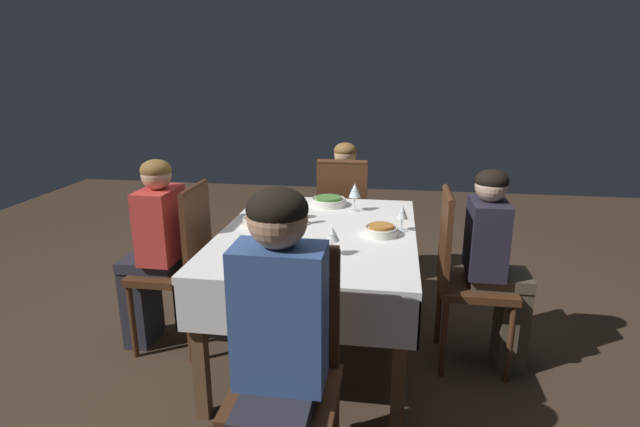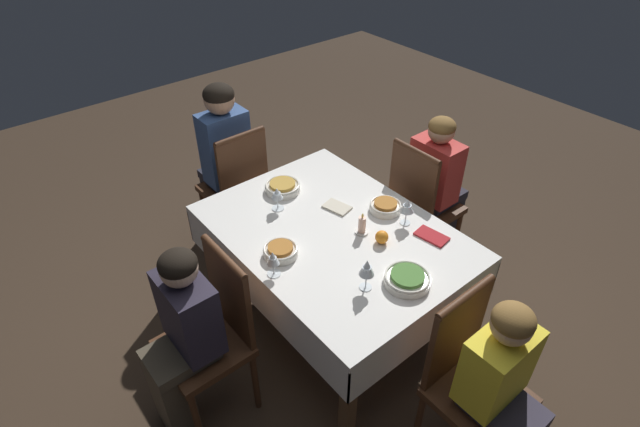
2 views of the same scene
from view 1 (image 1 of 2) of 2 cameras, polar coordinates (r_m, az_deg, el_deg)
ground_plane at (r=2.95m, az=-0.18°, el=-15.41°), size 8.00×8.00×0.00m
dining_table at (r=2.67m, az=-0.19°, el=-3.71°), size 1.38×1.02×0.72m
chair_east at (r=1.88m, az=-3.72°, el=-16.91°), size 0.38×0.38×0.95m
chair_north at (r=2.74m, az=16.07°, el=-6.37°), size 0.38×0.38×0.95m
chair_west at (r=3.60m, az=2.65°, el=-0.25°), size 0.38×0.38×0.95m
chair_south at (r=2.88m, az=-15.61°, el=-5.15°), size 0.38×0.38×0.95m
person_adult_denim at (r=1.67m, az=-4.93°, el=-15.12°), size 0.34×0.30×1.21m
person_child_dark at (r=2.74m, az=19.50°, el=-5.23°), size 0.30×0.33×1.07m
person_child_yellow at (r=3.74m, az=2.92°, el=1.13°), size 0.33×0.30×1.04m
person_child_red at (r=2.93m, az=-18.57°, el=-3.60°), size 0.30×0.33×1.09m
bowl_east at (r=2.20m, az=-2.23°, el=-5.14°), size 0.21×0.21×0.06m
wine_glass_east at (r=2.27m, az=1.41°, el=-2.51°), size 0.07×0.07×0.14m
bowl_north at (r=2.59m, az=7.00°, el=-1.89°), size 0.17×0.17×0.06m
wine_glass_north at (r=2.65m, az=9.37°, el=0.04°), size 0.07×0.07×0.14m
bowl_west at (r=3.12m, az=1.00°, el=1.42°), size 0.22×0.22×0.06m
wine_glass_west at (r=2.98m, az=4.00°, el=2.56°), size 0.07×0.07×0.17m
bowl_south at (r=2.75m, az=-6.99°, el=-0.79°), size 0.18×0.18×0.06m
wine_glass_south at (r=2.86m, az=-6.30°, el=1.74°), size 0.08×0.08×0.16m
candle_centerpiece at (r=2.75m, az=-1.92°, el=-0.33°), size 0.07×0.07×0.13m
orange_fruit at (r=2.87m, az=-2.02°, el=0.20°), size 0.07×0.07×0.07m
napkin_red_folded at (r=3.05m, az=-5.82°, el=0.58°), size 0.18×0.12×0.01m
napkin_spare_side at (r=2.54m, az=-3.86°, el=-2.69°), size 0.17×0.13×0.01m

